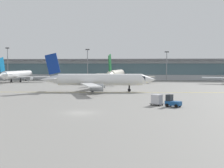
{
  "coord_description": "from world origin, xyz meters",
  "views": [
    {
      "loc": [
        10.44,
        -42.64,
        7.43
      ],
      "look_at": [
        2.21,
        20.18,
        3.0
      ],
      "focal_mm": 46.81,
      "sensor_mm": 36.0,
      "label": 1
    }
  ],
  "objects_px": {
    "gate_airplane_0": "(17,75)",
    "apron_light_mast_0": "(8,62)",
    "cargo_dolly_lead": "(157,99)",
    "gate_airplane_1": "(116,74)",
    "apron_light_mast_2": "(167,65)",
    "baggage_tug": "(172,102)",
    "apron_light_mast_1": "(88,63)",
    "taxiing_regional_jet": "(98,80)"
  },
  "relations": [
    {
      "from": "taxiing_regional_jet",
      "to": "apron_light_mast_2",
      "type": "distance_m",
      "value": 55.75
    },
    {
      "from": "apron_light_mast_1",
      "to": "apron_light_mast_2",
      "type": "relative_size",
      "value": 1.1
    },
    {
      "from": "baggage_tug",
      "to": "apron_light_mast_2",
      "type": "distance_m",
      "value": 77.57
    },
    {
      "from": "gate_airplane_1",
      "to": "baggage_tug",
      "type": "height_order",
      "value": "gate_airplane_1"
    },
    {
      "from": "gate_airplane_1",
      "to": "baggage_tug",
      "type": "distance_m",
      "value": 64.73
    },
    {
      "from": "cargo_dolly_lead",
      "to": "gate_airplane_0",
      "type": "bearing_deg",
      "value": 162.09
    },
    {
      "from": "cargo_dolly_lead",
      "to": "apron_light_mast_0",
      "type": "relative_size",
      "value": 0.18
    },
    {
      "from": "cargo_dolly_lead",
      "to": "apron_light_mast_1",
      "type": "height_order",
      "value": "apron_light_mast_1"
    },
    {
      "from": "taxiing_regional_jet",
      "to": "apron_light_mast_1",
      "type": "bearing_deg",
      "value": 99.19
    },
    {
      "from": "cargo_dolly_lead",
      "to": "apron_light_mast_1",
      "type": "xyz_separation_m",
      "value": [
        -29.16,
        76.4,
        6.62
      ]
    },
    {
      "from": "cargo_dolly_lead",
      "to": "apron_light_mast_2",
      "type": "xyz_separation_m",
      "value": [
        5.77,
        75.79,
        5.98
      ]
    },
    {
      "from": "gate_airplane_1",
      "to": "cargo_dolly_lead",
      "type": "relative_size",
      "value": 12.45
    },
    {
      "from": "cargo_dolly_lead",
      "to": "apron_light_mast_0",
      "type": "bearing_deg",
      "value": 161.01
    },
    {
      "from": "taxiing_regional_jet",
      "to": "apron_light_mast_0",
      "type": "distance_m",
      "value": 74.6
    },
    {
      "from": "apron_light_mast_0",
      "to": "gate_airplane_0",
      "type": "bearing_deg",
      "value": -53.03
    },
    {
      "from": "cargo_dolly_lead",
      "to": "apron_light_mast_0",
      "type": "xyz_separation_m",
      "value": [
        -67.36,
        76.9,
        7.11
      ]
    },
    {
      "from": "taxiing_regional_jet",
      "to": "apron_light_mast_0",
      "type": "relative_size",
      "value": 2.08
    },
    {
      "from": "gate_airplane_1",
      "to": "apron_light_mast_2",
      "type": "height_order",
      "value": "apron_light_mast_2"
    },
    {
      "from": "gate_airplane_1",
      "to": "apron_light_mast_2",
      "type": "bearing_deg",
      "value": -50.49
    },
    {
      "from": "apron_light_mast_0",
      "to": "apron_light_mast_1",
      "type": "relative_size",
      "value": 1.07
    },
    {
      "from": "gate_airplane_1",
      "to": "baggage_tug",
      "type": "bearing_deg",
      "value": -161.61
    },
    {
      "from": "baggage_tug",
      "to": "apron_light_mast_1",
      "type": "distance_m",
      "value": 84.37
    },
    {
      "from": "taxiing_regional_jet",
      "to": "apron_light_mast_0",
      "type": "height_order",
      "value": "apron_light_mast_0"
    },
    {
      "from": "gate_airplane_1",
      "to": "apron_light_mast_0",
      "type": "height_order",
      "value": "apron_light_mast_0"
    },
    {
      "from": "gate_airplane_0",
      "to": "apron_light_mast_1",
      "type": "height_order",
      "value": "apron_light_mast_1"
    },
    {
      "from": "baggage_tug",
      "to": "apron_light_mast_1",
      "type": "relative_size",
      "value": 0.21
    },
    {
      "from": "cargo_dolly_lead",
      "to": "baggage_tug",
      "type": "bearing_deg",
      "value": -0.0
    },
    {
      "from": "apron_light_mast_1",
      "to": "cargo_dolly_lead",
      "type": "bearing_deg",
      "value": -69.11
    },
    {
      "from": "gate_airplane_1",
      "to": "cargo_dolly_lead",
      "type": "xyz_separation_m",
      "value": [
        14.4,
        -60.95,
        -2.18
      ]
    },
    {
      "from": "apron_light_mast_0",
      "to": "apron_light_mast_1",
      "type": "height_order",
      "value": "apron_light_mast_0"
    },
    {
      "from": "cargo_dolly_lead",
      "to": "apron_light_mast_2",
      "type": "height_order",
      "value": "apron_light_mast_2"
    },
    {
      "from": "apron_light_mast_1",
      "to": "apron_light_mast_2",
      "type": "distance_m",
      "value": 34.95
    },
    {
      "from": "gate_airplane_0",
      "to": "apron_light_mast_2",
      "type": "bearing_deg",
      "value": -73.97
    },
    {
      "from": "cargo_dolly_lead",
      "to": "gate_airplane_1",
      "type": "bearing_deg",
      "value": 133.09
    },
    {
      "from": "cargo_dolly_lead",
      "to": "taxiing_regional_jet",
      "type": "bearing_deg",
      "value": 151.41
    },
    {
      "from": "cargo_dolly_lead",
      "to": "apron_light_mast_2",
      "type": "distance_m",
      "value": 76.24
    },
    {
      "from": "gate_airplane_0",
      "to": "apron_light_mast_0",
      "type": "xyz_separation_m",
      "value": [
        -12.57,
        16.69,
        5.21
      ]
    },
    {
      "from": "baggage_tug",
      "to": "apron_light_mast_0",
      "type": "bearing_deg",
      "value": 161.53
    },
    {
      "from": "gate_airplane_0",
      "to": "cargo_dolly_lead",
      "type": "distance_m",
      "value": 81.44
    },
    {
      "from": "gate_airplane_1",
      "to": "taxiing_regional_jet",
      "type": "relative_size",
      "value": 1.05
    },
    {
      "from": "apron_light_mast_0",
      "to": "apron_light_mast_2",
      "type": "relative_size",
      "value": 1.17
    },
    {
      "from": "apron_light_mast_2",
      "to": "gate_airplane_1",
      "type": "bearing_deg",
      "value": -143.67
    }
  ]
}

